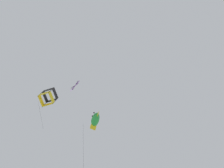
# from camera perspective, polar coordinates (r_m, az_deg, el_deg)

# --- Properties ---
(kite_diamond_upper_right) EXTENTS (1.11, 1.49, 1.86)m
(kite_diamond_upper_right) POSITION_cam_1_polar(r_m,az_deg,el_deg) (37.68, -6.20, -0.33)
(kite_diamond_upper_right) COLOR purple
(kite_box_near_right) EXTENTS (1.87, 2.25, 5.12)m
(kite_box_near_right) POSITION_cam_1_polar(r_m,az_deg,el_deg) (35.62, -10.56, -2.14)
(kite_box_near_right) COLOR black
(kite_fish_near_left) EXTENTS (1.75, 1.58, 6.45)m
(kite_fish_near_left) POSITION_cam_1_polar(r_m,az_deg,el_deg) (33.88, -2.80, -5.96)
(kite_fish_near_left) COLOR green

